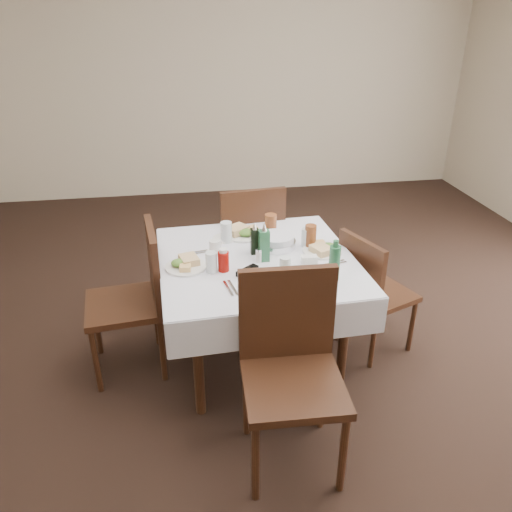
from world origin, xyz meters
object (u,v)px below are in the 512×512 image
(water_s, at_px, (285,267))
(green_bottle, at_px, (334,262))
(oil_cruet_green, at_px, (264,244))
(chair_east, at_px, (369,287))
(chair_north, at_px, (249,239))
(ketchup_bottle, at_px, (223,260))
(water_w, at_px, (211,262))
(bread_basket, at_px, (277,241))
(dining_table, at_px, (257,271))
(water_n, at_px, (226,232))
(chair_south, at_px, (290,358))
(chair_west, at_px, (138,291))
(oil_cruet_dark, at_px, (254,240))
(water_e, at_px, (306,238))
(coffee_mug, at_px, (215,247))

(water_s, xyz_separation_m, green_bottle, (0.26, -0.08, 0.05))
(oil_cruet_green, bearing_deg, chair_east, 0.81)
(chair_north, bearing_deg, ketchup_bottle, -108.51)
(ketchup_bottle, bearing_deg, green_bottle, -18.36)
(water_w, distance_m, bread_basket, 0.52)
(dining_table, bearing_deg, green_bottle, -40.22)
(water_w, bearing_deg, water_n, 71.97)
(chair_south, xyz_separation_m, chair_west, (-0.79, 0.84, -0.03))
(water_w, xyz_separation_m, green_bottle, (0.68, -0.20, 0.05))
(chair_north, xyz_separation_m, chair_east, (0.69, -0.71, -0.08))
(chair_north, distance_m, green_bottle, 1.11)
(bread_basket, height_order, green_bottle, green_bottle)
(chair_west, height_order, green_bottle, green_bottle)
(chair_south, relative_size, chair_east, 1.19)
(water_w, xyz_separation_m, oil_cruet_green, (0.33, 0.10, 0.05))
(water_s, bearing_deg, green_bottle, -16.51)
(oil_cruet_dark, bearing_deg, chair_east, -6.96)
(dining_table, relative_size, chair_west, 1.28)
(water_s, xyz_separation_m, water_w, (-0.41, 0.12, 0.00))
(chair_east, distance_m, chair_west, 1.50)
(dining_table, relative_size, chair_north, 1.24)
(dining_table, height_order, chair_north, chair_north)
(water_e, relative_size, ketchup_bottle, 0.87)
(chair_east, bearing_deg, chair_south, -133.29)
(chair_north, xyz_separation_m, oil_cruet_green, (-0.02, -0.72, 0.30))
(water_w, distance_m, green_bottle, 0.71)
(chair_north, bearing_deg, chair_south, -90.56)
(dining_table, distance_m, water_n, 0.36)
(chair_south, distance_m, green_bottle, 0.63)
(oil_cruet_dark, xyz_separation_m, coffee_mug, (-0.24, 0.05, -0.05))
(dining_table, bearing_deg, water_e, 19.47)
(chair_south, distance_m, chair_east, 1.04)
(chair_east, xyz_separation_m, bread_basket, (-0.60, 0.16, 0.31))
(bread_basket, bearing_deg, oil_cruet_green, -123.04)
(oil_cruet_green, xyz_separation_m, ketchup_bottle, (-0.26, -0.10, -0.04))
(chair_west, bearing_deg, ketchup_bottle, -19.60)
(water_n, bearing_deg, chair_south, -79.15)
(oil_cruet_green, bearing_deg, oil_cruet_dark, 112.99)
(water_n, xyz_separation_m, coffee_mug, (-0.09, -0.15, -0.03))
(green_bottle, bearing_deg, oil_cruet_green, 139.61)
(water_e, distance_m, bread_basket, 0.19)
(water_s, xyz_separation_m, oil_cruet_green, (-0.08, 0.22, 0.05))
(water_n, xyz_separation_m, oil_cruet_green, (0.20, -0.30, 0.04))
(oil_cruet_green, bearing_deg, chair_south, -89.85)
(chair_north, height_order, oil_cruet_green, oil_cruet_green)
(ketchup_bottle, bearing_deg, water_w, -178.98)
(chair_west, height_order, water_s, chair_west)
(chair_west, height_order, water_e, chair_west)
(water_s, distance_m, oil_cruet_dark, 0.35)
(dining_table, distance_m, water_w, 0.35)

